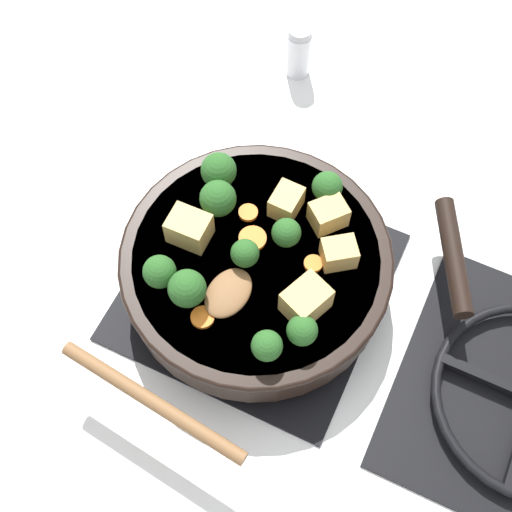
# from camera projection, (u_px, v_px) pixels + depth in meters

# --- Properties ---
(ground_plane) EXTENTS (2.40, 2.40, 0.00)m
(ground_plane) POSITION_uv_depth(u_px,v_px,m) (256.00, 286.00, 0.92)
(ground_plane) COLOR white
(front_burner_grate) EXTENTS (0.31, 0.31, 0.03)m
(front_burner_grate) POSITION_uv_depth(u_px,v_px,m) (256.00, 282.00, 0.91)
(front_burner_grate) COLOR black
(front_burner_grate) RESTS_ON ground_plane
(skillet_pan) EXTENTS (0.35, 0.42, 0.06)m
(skillet_pan) POSITION_uv_depth(u_px,v_px,m) (258.00, 266.00, 0.87)
(skillet_pan) COLOR black
(skillet_pan) RESTS_ON front_burner_grate
(wooden_spoon) EXTENTS (0.21, 0.23, 0.02)m
(wooden_spoon) POSITION_uv_depth(u_px,v_px,m) (187.00, 352.00, 0.78)
(wooden_spoon) COLOR brown
(wooden_spoon) RESTS_ON skillet_pan
(tofu_cube_center_large) EXTENTS (0.04, 0.03, 0.03)m
(tofu_cube_center_large) POSITION_uv_depth(u_px,v_px,m) (286.00, 202.00, 0.86)
(tofu_cube_center_large) COLOR tan
(tofu_cube_center_large) RESTS_ON skillet_pan
(tofu_cube_near_handle) EXTENTS (0.04, 0.05, 0.04)m
(tofu_cube_near_handle) POSITION_uv_depth(u_px,v_px,m) (189.00, 228.00, 0.84)
(tofu_cube_near_handle) COLOR tan
(tofu_cube_near_handle) RESTS_ON skillet_pan
(tofu_cube_east_chunk) EXTENTS (0.05, 0.05, 0.03)m
(tofu_cube_east_chunk) POSITION_uv_depth(u_px,v_px,m) (339.00, 253.00, 0.83)
(tofu_cube_east_chunk) COLOR tan
(tofu_cube_east_chunk) RESTS_ON skillet_pan
(tofu_cube_west_chunk) EXTENTS (0.06, 0.06, 0.04)m
(tofu_cube_west_chunk) POSITION_uv_depth(u_px,v_px,m) (306.00, 301.00, 0.80)
(tofu_cube_west_chunk) COLOR tan
(tofu_cube_west_chunk) RESTS_ON skillet_pan
(tofu_cube_back_piece) EXTENTS (0.05, 0.05, 0.03)m
(tofu_cube_back_piece) POSITION_uv_depth(u_px,v_px,m) (328.00, 214.00, 0.85)
(tofu_cube_back_piece) COLOR tan
(tofu_cube_back_piece) RESTS_ON skillet_pan
(broccoli_floret_near_spoon) EXTENTS (0.03, 0.03, 0.04)m
(broccoli_floret_near_spoon) POSITION_uv_depth(u_px,v_px,m) (245.00, 254.00, 0.82)
(broccoli_floret_near_spoon) COLOR #709956
(broccoli_floret_near_spoon) RESTS_ON skillet_pan
(broccoli_floret_center_top) EXTENTS (0.04, 0.04, 0.04)m
(broccoli_floret_center_top) POSITION_uv_depth(u_px,v_px,m) (327.00, 187.00, 0.86)
(broccoli_floret_center_top) COLOR #709956
(broccoli_floret_center_top) RESTS_ON skillet_pan
(broccoli_floret_east_rim) EXTENTS (0.04, 0.04, 0.05)m
(broccoli_floret_east_rim) POSITION_uv_depth(u_px,v_px,m) (219.00, 171.00, 0.87)
(broccoli_floret_east_rim) COLOR #709956
(broccoli_floret_east_rim) RESTS_ON skillet_pan
(broccoli_floret_west_rim) EXTENTS (0.03, 0.03, 0.04)m
(broccoli_floret_west_rim) POSITION_uv_depth(u_px,v_px,m) (267.00, 346.00, 0.77)
(broccoli_floret_west_rim) COLOR #709956
(broccoli_floret_west_rim) RESTS_ON skillet_pan
(broccoli_floret_north_edge) EXTENTS (0.04, 0.04, 0.05)m
(broccoli_floret_north_edge) POSITION_uv_depth(u_px,v_px,m) (160.00, 272.00, 0.81)
(broccoli_floret_north_edge) COLOR #709956
(broccoli_floret_north_edge) RESTS_ON skillet_pan
(broccoli_floret_south_cluster) EXTENTS (0.04, 0.04, 0.04)m
(broccoli_floret_south_cluster) POSITION_uv_depth(u_px,v_px,m) (286.00, 233.00, 0.83)
(broccoli_floret_south_cluster) COLOR #709956
(broccoli_floret_south_cluster) RESTS_ON skillet_pan
(broccoli_floret_mid_floret) EXTENTS (0.04, 0.04, 0.05)m
(broccoli_floret_mid_floret) POSITION_uv_depth(u_px,v_px,m) (187.00, 289.00, 0.79)
(broccoli_floret_mid_floret) COLOR #709956
(broccoli_floret_mid_floret) RESTS_ON skillet_pan
(broccoli_floret_small_inner) EXTENTS (0.03, 0.03, 0.04)m
(broccoli_floret_small_inner) POSITION_uv_depth(u_px,v_px,m) (302.00, 331.00, 0.77)
(broccoli_floret_small_inner) COLOR #709956
(broccoli_floret_small_inner) RESTS_ON skillet_pan
(broccoli_floret_tall_stem) EXTENTS (0.04, 0.04, 0.05)m
(broccoli_floret_tall_stem) POSITION_uv_depth(u_px,v_px,m) (218.00, 199.00, 0.85)
(broccoli_floret_tall_stem) COLOR #709956
(broccoli_floret_tall_stem) RESTS_ON skillet_pan
(carrot_slice_orange_thin) EXTENTS (0.02, 0.02, 0.01)m
(carrot_slice_orange_thin) POSITION_uv_depth(u_px,v_px,m) (248.00, 213.00, 0.87)
(carrot_slice_orange_thin) COLOR orange
(carrot_slice_orange_thin) RESTS_ON skillet_pan
(carrot_slice_near_center) EXTENTS (0.03, 0.03, 0.01)m
(carrot_slice_near_center) POSITION_uv_depth(u_px,v_px,m) (253.00, 239.00, 0.85)
(carrot_slice_near_center) COLOR orange
(carrot_slice_near_center) RESTS_ON skillet_pan
(carrot_slice_edge_slice) EXTENTS (0.02, 0.02, 0.01)m
(carrot_slice_edge_slice) POSITION_uv_depth(u_px,v_px,m) (313.00, 264.00, 0.84)
(carrot_slice_edge_slice) COLOR orange
(carrot_slice_edge_slice) RESTS_ON skillet_pan
(carrot_slice_under_broccoli) EXTENTS (0.03, 0.03, 0.01)m
(carrot_slice_under_broccoli) POSITION_uv_depth(u_px,v_px,m) (203.00, 317.00, 0.81)
(carrot_slice_under_broccoli) COLOR orange
(carrot_slice_under_broccoli) RESTS_ON skillet_pan
(salt_shaker) EXTENTS (0.04, 0.04, 0.09)m
(salt_shaker) POSITION_uv_depth(u_px,v_px,m) (299.00, 51.00, 1.05)
(salt_shaker) COLOR white
(salt_shaker) RESTS_ON ground_plane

